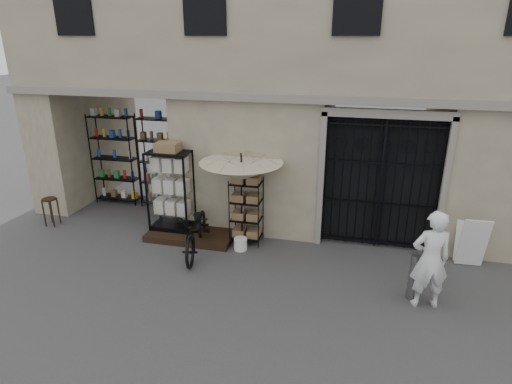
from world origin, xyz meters
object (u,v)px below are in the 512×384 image
(bicycle, at_px, (198,252))
(easel_sign, at_px, (471,239))
(display_cabinet, at_px, (171,195))
(wooden_stool, at_px, (51,211))
(steel_bollard, at_px, (413,277))
(wire_rack, at_px, (246,212))
(shopkeeper, at_px, (423,305))
(market_umbrella, at_px, (241,166))
(white_bucket, at_px, (241,244))

(bicycle, xyz_separation_m, easel_sign, (5.62, 0.80, 0.56))
(display_cabinet, bearing_deg, wooden_stool, -167.16)
(bicycle, bearing_deg, steel_bollard, -19.90)
(wire_rack, xyz_separation_m, steel_bollard, (3.45, -1.47, -0.30))
(steel_bollard, distance_m, shopkeeper, 0.51)
(wire_rack, bearing_deg, steel_bollard, -30.72)
(steel_bollard, bearing_deg, market_umbrella, 159.06)
(display_cabinet, distance_m, wire_rack, 1.83)
(wire_rack, distance_m, bicycle, 1.39)
(wooden_stool, distance_m, shopkeeper, 8.71)
(steel_bollard, bearing_deg, display_cabinet, 164.21)
(bicycle, bearing_deg, wire_rack, 27.91)
(wire_rack, height_order, bicycle, wire_rack)
(white_bucket, xyz_separation_m, wooden_stool, (-4.91, 0.17, 0.23))
(wooden_stool, xyz_separation_m, steel_bollard, (8.39, -1.24, 0.07))
(easel_sign, bearing_deg, wire_rack, 179.24)
(display_cabinet, height_order, shopkeeper, display_cabinet)
(display_cabinet, bearing_deg, shopkeeper, -8.58)
(white_bucket, distance_m, wooden_stool, 4.92)
(white_bucket, height_order, bicycle, bicycle)
(white_bucket, xyz_separation_m, bicycle, (-0.89, -0.32, -0.14))
(market_umbrella, bearing_deg, display_cabinet, 175.39)
(easel_sign, bearing_deg, shopkeeper, -123.12)
(white_bucket, bearing_deg, steel_bollard, -17.05)
(market_umbrella, xyz_separation_m, wooden_stool, (-4.87, -0.11, -1.47))
(wire_rack, distance_m, steel_bollard, 3.76)
(white_bucket, height_order, steel_bollard, steel_bollard)
(wooden_stool, bearing_deg, shopkeeper, -9.31)
(steel_bollard, relative_size, shopkeeper, 0.49)
(market_umbrella, xyz_separation_m, steel_bollard, (3.52, -1.35, -1.40))
(display_cabinet, xyz_separation_m, market_umbrella, (1.74, -0.14, 0.85))
(wire_rack, bearing_deg, market_umbrella, -126.93)
(wire_rack, height_order, white_bucket, wire_rack)
(wooden_stool, relative_size, easel_sign, 0.65)
(steel_bollard, bearing_deg, easel_sign, 51.07)
(wooden_stool, bearing_deg, display_cabinet, 4.54)
(steel_bollard, xyz_separation_m, easel_sign, (1.26, 1.55, 0.13))
(display_cabinet, relative_size, white_bucket, 7.05)
(market_umbrella, xyz_separation_m, shopkeeper, (3.72, -1.52, -1.84))
(display_cabinet, relative_size, wooden_stool, 2.87)
(display_cabinet, height_order, market_umbrella, market_umbrella)
(easel_sign, bearing_deg, bicycle, -173.62)
(wire_rack, height_order, steel_bollard, wire_rack)
(white_bucket, distance_m, easel_sign, 4.78)
(display_cabinet, distance_m, wooden_stool, 3.20)
(market_umbrella, height_order, bicycle, market_umbrella)
(wire_rack, distance_m, white_bucket, 0.73)
(wire_rack, height_order, shopkeeper, wire_rack)
(wire_rack, distance_m, wooden_stool, 4.96)
(steel_bollard, bearing_deg, shopkeeper, -39.97)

